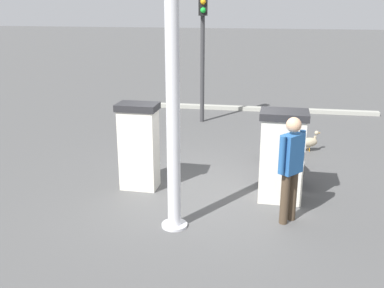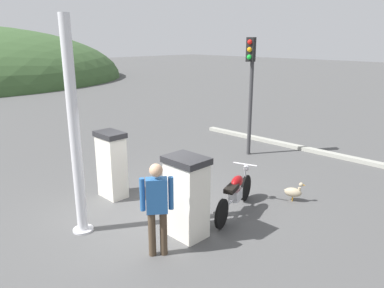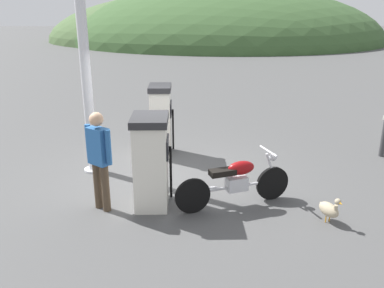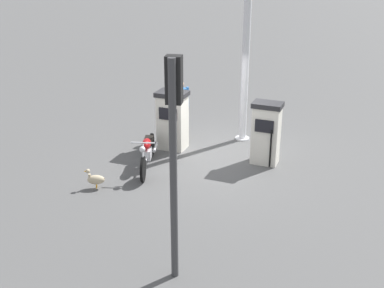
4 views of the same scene
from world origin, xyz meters
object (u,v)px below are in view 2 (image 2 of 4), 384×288
object	(u,v)px
fuel_pump_far	(112,164)
canopy_support_pole	(75,134)
roadside_traffic_light	(251,77)
motorcycle_near_pump	(235,193)
attendant_person	(157,204)
wandering_duck	(293,192)
fuel_pump_near	(187,196)

from	to	relation	value
fuel_pump_far	canopy_support_pole	size ratio (longest dim) A/B	0.39
fuel_pump_far	roadside_traffic_light	xyz separation A→B (m)	(4.98, -0.24, 1.73)
fuel_pump_far	motorcycle_near_pump	world-z (taller)	fuel_pump_far
attendant_person	wandering_duck	size ratio (longest dim) A/B	3.47
fuel_pump_far	roadside_traffic_light	world-z (taller)	roadside_traffic_light
attendant_person	motorcycle_near_pump	bearing A→B (deg)	2.76
roadside_traffic_light	fuel_pump_near	bearing A→B (deg)	-154.98
fuel_pump_far	motorcycle_near_pump	size ratio (longest dim) A/B	0.80
roadside_traffic_light	canopy_support_pole	distance (m)	6.41
motorcycle_near_pump	canopy_support_pole	world-z (taller)	canopy_support_pole
fuel_pump_far	canopy_support_pole	world-z (taller)	canopy_support_pole
fuel_pump_far	wandering_duck	world-z (taller)	fuel_pump_far
fuel_pump_near	wandering_duck	bearing A→B (deg)	-12.45
wandering_duck	roadside_traffic_light	world-z (taller)	roadside_traffic_light
attendant_person	roadside_traffic_light	size ratio (longest dim) A/B	0.46
fuel_pump_near	attendant_person	xyz separation A→B (m)	(-0.83, -0.14, 0.17)
fuel_pump_near	fuel_pump_far	world-z (taller)	fuel_pump_far
motorcycle_near_pump	wandering_duck	size ratio (longest dim) A/B	4.12
fuel_pump_far	attendant_person	size ratio (longest dim) A/B	0.95
motorcycle_near_pump	attendant_person	distance (m)	2.32
motorcycle_near_pump	wandering_duck	distance (m)	1.56
wandering_duck	canopy_support_pole	world-z (taller)	canopy_support_pole
motorcycle_near_pump	roadside_traffic_light	size ratio (longest dim) A/B	0.54
motorcycle_near_pump	roadside_traffic_light	distance (m)	4.74
motorcycle_near_pump	attendant_person	world-z (taller)	attendant_person
attendant_person	canopy_support_pole	size ratio (longest dim) A/B	0.41
fuel_pump_near	motorcycle_near_pump	bearing A→B (deg)	-1.26
wandering_duck	canopy_support_pole	bearing A→B (deg)	152.48
fuel_pump_far	roadside_traffic_light	bearing A→B (deg)	-2.78
wandering_duck	attendant_person	bearing A→B (deg)	172.43
attendant_person	fuel_pump_near	bearing A→B (deg)	9.61
fuel_pump_far	motorcycle_near_pump	distance (m)	2.99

